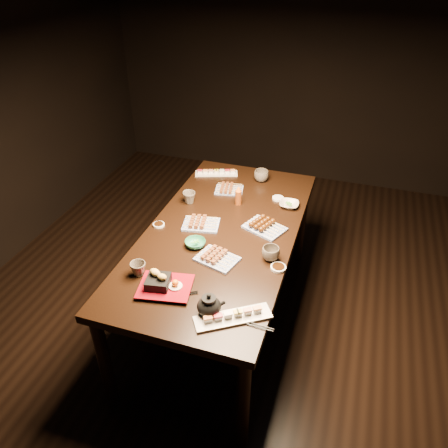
{
  "coord_description": "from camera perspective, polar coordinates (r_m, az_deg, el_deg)",
  "views": [
    {
      "loc": [
        0.6,
        -1.93,
        2.3
      ],
      "look_at": [
        -0.1,
        0.21,
        0.77
      ],
      "focal_mm": 35.0,
      "sensor_mm": 36.0,
      "label": 1
    }
  ],
  "objects": [
    {
      "name": "ground",
      "position": [
        3.06,
        0.63,
        -14.56
      ],
      "size": [
        5.0,
        5.0,
        0.0
      ],
      "primitive_type": "plane",
      "color": "black",
      "rests_on": "ground"
    },
    {
      "name": "dining_table",
      "position": [
        2.93,
        -0.31,
        -6.93
      ],
      "size": [
        1.03,
        1.86,
        0.75
      ],
      "primitive_type": "cube",
      "rotation": [
        0.0,
        0.0,
        0.07
      ],
      "color": "black",
      "rests_on": "ground"
    },
    {
      "name": "sushi_platter_near",
      "position": [
        2.13,
        1.17,
        -11.82
      ],
      "size": [
        0.37,
        0.29,
        0.05
      ],
      "primitive_type": null,
      "rotation": [
        0.0,
        0.0,
        0.58
      ],
      "color": "white",
      "rests_on": "dining_table"
    },
    {
      "name": "sushi_platter_far",
      "position": [
        3.34,
        -1.0,
        6.83
      ],
      "size": [
        0.33,
        0.19,
        0.04
      ],
      "primitive_type": null,
      "rotation": [
        0.0,
        0.0,
        3.47
      ],
      "color": "white",
      "rests_on": "dining_table"
    },
    {
      "name": "yakitori_plate_center",
      "position": [
        2.74,
        -3.03,
        0.3
      ],
      "size": [
        0.25,
        0.2,
        0.06
      ],
      "primitive_type": null,
      "rotation": [
        0.0,
        0.0,
        0.19
      ],
      "color": "#828EB6",
      "rests_on": "dining_table"
    },
    {
      "name": "yakitori_plate_right",
      "position": [
        2.45,
        -0.9,
        -4.21
      ],
      "size": [
        0.26,
        0.22,
        0.06
      ],
      "primitive_type": null,
      "rotation": [
        0.0,
        0.0,
        -0.28
      ],
      "color": "#828EB6",
      "rests_on": "dining_table"
    },
    {
      "name": "yakitori_plate_left",
      "position": [
        3.11,
        0.67,
        4.74
      ],
      "size": [
        0.22,
        0.18,
        0.05
      ],
      "primitive_type": null,
      "rotation": [
        0.0,
        0.0,
        0.19
      ],
      "color": "#828EB6",
      "rests_on": "dining_table"
    },
    {
      "name": "tsukune_plate",
      "position": [
        2.71,
        5.35,
        -0.13
      ],
      "size": [
        0.29,
        0.25,
        0.06
      ],
      "primitive_type": null,
      "rotation": [
        0.0,
        0.0,
        -0.41
      ],
      "color": "#828EB6",
      "rests_on": "dining_table"
    },
    {
      "name": "edamame_bowl_green",
      "position": [
        2.57,
        -3.77,
        -2.56
      ],
      "size": [
        0.14,
        0.14,
        0.04
      ],
      "primitive_type": "imported",
      "rotation": [
        0.0,
        0.0,
        -0.2
      ],
      "color": "#2A8358",
      "rests_on": "dining_table"
    },
    {
      "name": "edamame_bowl_cream",
      "position": [
        2.96,
        8.49,
        2.52
      ],
      "size": [
        0.13,
        0.13,
        0.03
      ],
      "primitive_type": "imported",
      "rotation": [
        0.0,
        0.0,
        0.05
      ],
      "color": "beige",
      "rests_on": "dining_table"
    },
    {
      "name": "tempura_tray",
      "position": [
        2.28,
        -7.73,
        -7.48
      ],
      "size": [
        0.31,
        0.26,
        0.1
      ],
      "primitive_type": null,
      "rotation": [
        0.0,
        0.0,
        0.18
      ],
      "color": "black",
      "rests_on": "dining_table"
    },
    {
      "name": "teacup_near_left",
      "position": [
        2.39,
        -11.14,
        -5.79
      ],
      "size": [
        0.1,
        0.1,
        0.08
      ],
      "primitive_type": "imported",
      "rotation": [
        0.0,
        0.0,
        0.23
      ],
      "color": "#52483E",
      "rests_on": "dining_table"
    },
    {
      "name": "teacup_mid_right",
      "position": [
        2.47,
        6.12,
        -3.86
      ],
      "size": [
        0.11,
        0.11,
        0.08
      ],
      "primitive_type": "imported",
      "rotation": [
        0.0,
        0.0,
        0.14
      ],
      "color": "#52483E",
      "rests_on": "dining_table"
    },
    {
      "name": "teacup_far_left",
      "position": [
        2.97,
        -4.56,
        3.46
      ],
      "size": [
        0.1,
        0.1,
        0.08
      ],
      "primitive_type": "imported",
      "rotation": [
        0.0,
        0.0,
        -0.15
      ],
      "color": "#52483E",
      "rests_on": "dining_table"
    },
    {
      "name": "teacup_far_right",
      "position": [
        3.25,
        4.89,
        6.3
      ],
      "size": [
        0.14,
        0.14,
        0.08
      ],
      "primitive_type": "imported",
      "rotation": [
        0.0,
        0.0,
        0.41
      ],
      "color": "#52483E",
      "rests_on": "dining_table"
    },
    {
      "name": "teapot",
      "position": [
        2.13,
        -1.98,
        -10.43
      ],
      "size": [
        0.19,
        0.19,
        0.12
      ],
      "primitive_type": null,
      "rotation": [
        0.0,
        0.0,
        0.44
      ],
      "color": "black",
      "rests_on": "dining_table"
    },
    {
      "name": "condiment_bottle",
      "position": [
        2.94,
        1.89,
        3.77
      ],
      "size": [
        0.06,
        0.06,
        0.14
      ],
      "primitive_type": "cylinder",
      "rotation": [
        0.0,
        0.0,
        0.28
      ],
      "color": "maroon",
      "rests_on": "dining_table"
    },
    {
      "name": "sauce_dish_west",
      "position": [
        2.78,
        -8.51,
        -0.1
      ],
      "size": [
        0.08,
        0.08,
        0.01
      ],
      "primitive_type": "cylinder",
      "rotation": [
        0.0,
        0.0,
        0.03
      ],
      "color": "white",
      "rests_on": "dining_table"
    },
    {
      "name": "sauce_dish_east",
      "position": [
        3.04,
        7.06,
        3.35
      ],
      "size": [
        0.09,
        0.09,
        0.01
      ],
      "primitive_type": "cylinder",
      "rotation": [
        0.0,
        0.0,
        0.12
      ],
      "color": "white",
      "rests_on": "dining_table"
    },
    {
      "name": "sauce_dish_se",
      "position": [
        2.43,
        7.09,
        -5.68
      ],
      "size": [
        0.11,
        0.11,
        0.02
      ],
      "primitive_type": "cylinder",
      "rotation": [
        0.0,
        0.0,
        0.41
      ],
      "color": "white",
      "rests_on": "dining_table"
    },
    {
      "name": "sauce_dish_nw",
      "position": [
        3.1,
        -4.67,
        4.07
      ],
      "size": [
        0.08,
        0.08,
        0.01
      ],
      "primitive_type": "cylinder",
      "rotation": [
        0.0,
        0.0,
        -0.06
      ],
      "color": "white",
      "rests_on": "dining_table"
    },
    {
      "name": "chopsticks_near",
      "position": [
        2.26,
        -6.41,
        -9.27
      ],
      "size": [
        0.21,
        0.13,
        0.01
      ],
      "primitive_type": null,
      "rotation": [
        0.0,
        0.0,
        0.52
      ],
      "color": "black",
      "rests_on": "dining_table"
    },
    {
      "name": "chopsticks_se",
      "position": [
        2.12,
        3.25,
        -12.86
      ],
      "size": [
        0.24,
        0.04,
        0.01
      ],
      "primitive_type": null,
      "rotation": [
        0.0,
        0.0,
        -0.06
      ],
      "color": "black",
      "rests_on": "dining_table"
    }
  ]
}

